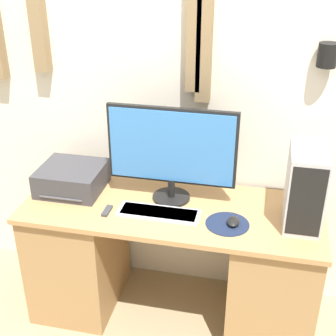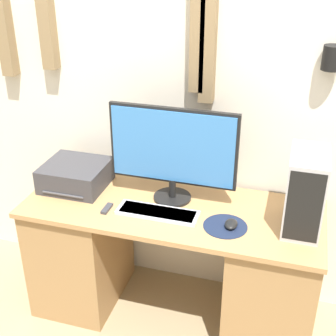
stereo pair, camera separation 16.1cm
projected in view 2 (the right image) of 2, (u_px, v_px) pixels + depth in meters
The scene contains 9 objects.
wall_back at pixel (189, 88), 2.71m from camera, with size 6.40×0.15×2.70m.
desk at pixel (171, 260), 2.82m from camera, with size 1.69×0.65×0.78m.
monitor at pixel (173, 150), 2.59m from camera, with size 0.73×0.22×0.56m.
keyboard at pixel (158, 212), 2.58m from camera, with size 0.45×0.14×0.02m.
mousepad at pixel (225, 226), 2.47m from camera, with size 0.24×0.24×0.00m.
mouse at pixel (231, 224), 2.46m from camera, with size 0.07×0.10×0.03m.
computer_tower at pixel (305, 192), 2.38m from camera, with size 0.19×0.33×0.42m.
printer at pixel (76, 175), 2.83m from camera, with size 0.37×0.35×0.15m.
remote_control at pixel (107, 209), 2.62m from camera, with size 0.03×0.11×0.02m.
Camera 2 is at (0.62, -1.85, 2.18)m, focal length 50.00 mm.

